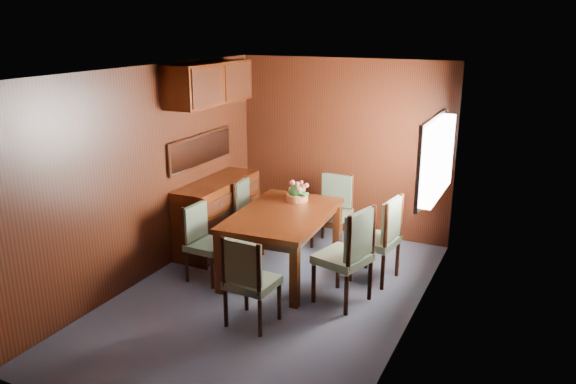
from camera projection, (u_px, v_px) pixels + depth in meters
The scene contains 11 objects.
ground at pixel (268, 297), 6.05m from camera, with size 4.50×4.50×0.00m, color #363A4A.
room_shell at pixel (272, 142), 5.91m from camera, with size 3.06×4.52×2.41m.
sideboard at pixel (218, 214), 7.30m from camera, with size 0.48×1.40×0.90m, color #321206.
dining_table at pixel (283, 221), 6.47m from camera, with size 1.10×1.66×0.75m.
chair_left_near at pixel (203, 238), 6.37m from camera, with size 0.43×0.44×0.89m.
chair_left_far at pixel (249, 211), 7.25m from camera, with size 0.47×0.48×0.91m.
chair_right_near at pixel (349, 251), 5.76m from camera, with size 0.60×0.61×1.06m.
chair_right_far at pixel (382, 234), 6.30m from camera, with size 0.52×0.53×1.01m.
chair_head at pixel (248, 277), 5.33m from camera, with size 0.47×0.45×0.94m.
chair_foot at pixel (334, 206), 7.37m from camera, with size 0.45×0.44×0.95m.
flower_centerpiece at pixel (297, 190), 6.82m from camera, with size 0.29×0.29×0.29m.
Camera 1 is at (2.54, -4.84, 2.85)m, focal length 35.00 mm.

